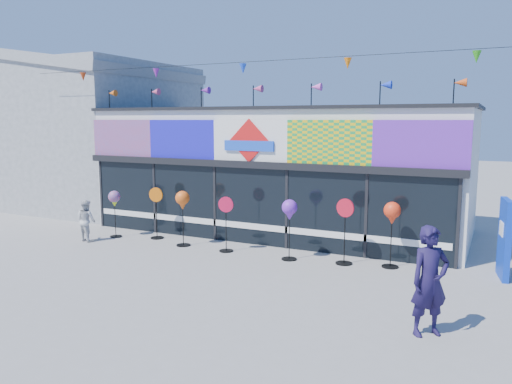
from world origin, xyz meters
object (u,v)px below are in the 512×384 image
Objects in this scene: spinner_4 at (290,212)px; spinner_5 at (345,230)px; spinner_3 at (226,223)px; child at (86,220)px; spinner_2 at (183,202)px; spinner_0 at (114,200)px; spinner_1 at (156,212)px; adult_man at (430,281)px; spinner_6 at (392,215)px; blue_sign at (504,239)px.

spinner_5 is (1.43, 0.25, -0.40)m from spinner_4.
spinner_3 reaches higher than child.
child is at bearing -165.20° from spinner_2.
spinner_4 reaches higher than spinner_0.
spinner_4 is at bearing -4.93° from spinner_1.
spinner_1 is 1.41m from spinner_2.
spinner_4 is 1.51m from spinner_5.
spinner_0 is 2.58m from spinner_2.
spinner_1 reaches higher than spinner_3.
spinner_0 is at bearing -179.78° from spinner_2.
adult_man is 1.51× the size of child.
spinner_6 reaches higher than spinner_2.
blue_sign is at bearing 6.50° from spinner_3.
spinner_0 is at bearing -179.98° from spinner_3.
child is at bearing -119.01° from spinner_0.
spinner_2 is 0.85× the size of adult_man.
child is at bearing -172.87° from spinner_4.
spinner_1 is at bearing 116.91° from adult_man.
spinner_4 is 6.49m from child.
blue_sign is 11.12m from spinner_0.
spinner_3 is at bearing -0.34° from spinner_2.
child is at bearing -145.44° from spinner_1.
adult_man reaches higher than spinner_5.
spinner_4 reaches higher than spinner_1.
spinner_4 is at bearing 0.38° from spinner_3.
adult_man is (2.52, -3.55, 0.06)m from spinner_5.
spinner_2 is 8.05m from adult_man.
spinner_6 is at bearing 11.49° from spinner_5.
spinner_5 reaches higher than spinner_4.
spinner_4 is (5.97, 0.01, 0.11)m from spinner_0.
spinner_4 is 2.61m from spinner_6.
spinner_3 is 0.82× the size of adult_man.
adult_man is (5.88, -3.28, 0.13)m from spinner_3.
spinner_5 is (7.40, 0.26, -0.28)m from spinner_0.
adult_man is at bearing -24.16° from spinner_2.
spinner_4 is 0.95× the size of spinner_5.
spinner_1 is at bearing 175.07° from spinner_4.
adult_man is (1.38, -3.78, -0.38)m from spinner_6.
spinner_4 reaches higher than spinner_3.
spinner_1 reaches higher than spinner_0.
adult_man reaches higher than spinner_2.
blue_sign is at bearing 5.33° from spinner_2.
spinner_0 is 0.91× the size of spinner_2.
child is (-3.02, -0.80, -0.68)m from spinner_2.
adult_man is 10.66m from child.
adult_man is at bearing -115.22° from blue_sign.
spinner_6 is at bearing 0.62° from spinner_1.
child is (-8.98, -1.28, -0.70)m from spinner_6.
blue_sign is 1.16× the size of spinner_1.
child is at bearing 178.54° from blue_sign.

